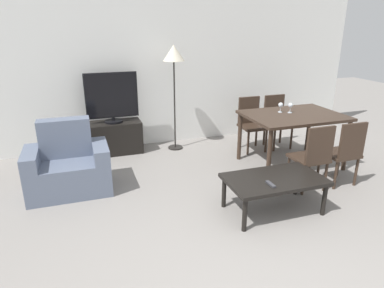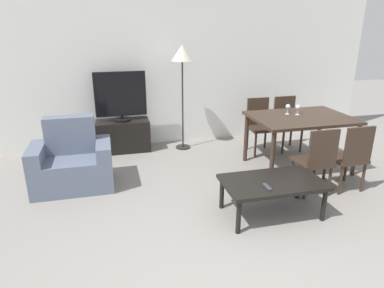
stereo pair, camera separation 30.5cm
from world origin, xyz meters
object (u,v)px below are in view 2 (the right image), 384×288
tv_stand (123,136)px  remote_primary (267,187)px  tv (121,96)px  dining_chair_near_right (351,155)px  armchair (72,164)px  wine_glass_center (298,108)px  coffee_table (272,184)px  dining_chair_far (286,121)px  floor_lamp (182,59)px  dining_table (301,122)px  dining_chair_far_left (260,123)px  wine_glass_left (288,107)px  dining_chair_near (317,159)px

tv_stand → remote_primary: 2.89m
tv → dining_chair_near_right: (2.64, -2.13, -0.43)m
armchair → wine_glass_center: 3.15m
coffee_table → tv_stand: bearing=120.7°
dining_chair_far → floor_lamp: 1.98m
coffee_table → dining_chair_near_right: size_ratio=1.25×
coffee_table → dining_chair_far: bearing=57.8°
armchair → dining_table: size_ratio=0.72×
armchair → coffee_table: armchair is taller
dining_chair_far_left → wine_glass_left: bearing=-80.1°
coffee_table → wine_glass_left: (0.82, 1.25, 0.51)m
wine_glass_left → wine_glass_center: (0.12, -0.06, 0.00)m
floor_lamp → remote_primary: 2.69m
tv_stand → wine_glass_left: wine_glass_left is taller
remote_primary → dining_chair_near_right: bearing=18.2°
tv_stand → dining_table: (2.40, -1.34, 0.43)m
floor_lamp → wine_glass_center: size_ratio=11.57×
tv_stand → armchair: bearing=-120.8°
coffee_table → wine_glass_center: 1.60m
armchair → tv: size_ratio=1.22×
coffee_table → dining_chair_near: (0.71, 0.29, 0.11)m
coffee_table → floor_lamp: (-0.47, 2.31, 1.11)m
dining_chair_far_left → wine_glass_center: wine_glass_center is taller
dining_table → floor_lamp: bearing=139.5°
coffee_table → dining_chair_far_left: size_ratio=1.25×
remote_primary → wine_glass_left: wine_glass_left is taller
dining_table → wine_glass_center: wine_glass_center is taller
tv_stand → dining_chair_near: bearing=-44.7°
tv → dining_table: bearing=-29.1°
tv_stand → dining_chair_near: size_ratio=0.98×
remote_primary → tv_stand: bearing=117.0°
dining_table → wine_glass_left: size_ratio=9.34×
dining_table → floor_lamp: 2.03m
dining_chair_near_right → dining_table: bearing=106.7°
dining_table → remote_primary: size_ratio=9.09×
dining_chair_near_right → floor_lamp: floor_lamp is taller
dining_chair_near → floor_lamp: (-1.18, 2.01, 1.00)m
remote_primary → wine_glass_center: bearing=50.8°
dining_table → wine_glass_left: bearing=128.8°
tv → dining_chair_far_left: tv is taller
armchair → wine_glass_center: (3.09, -0.06, 0.56)m
dining_chair_near → dining_chair_far_left: size_ratio=1.00×
dining_table → dining_chair_near_right: 0.86m
remote_primary → dining_chair_far_left: bearing=67.3°
tv → dining_chair_far_left: size_ratio=0.93×
dining_chair_far_left → wine_glass_center: 0.84m
dining_chair_near → remote_primary: size_ratio=5.75×
coffee_table → tv: bearing=120.8°
remote_primary → dining_table: bearing=48.6°
dining_chair_near → dining_chair_far: 1.67m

